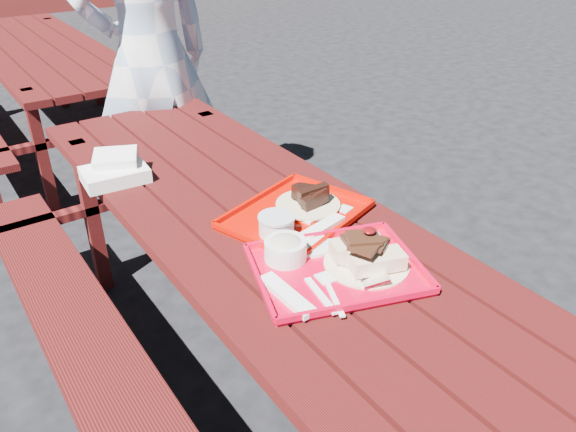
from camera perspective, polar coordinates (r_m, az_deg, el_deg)
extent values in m
plane|color=black|center=(2.27, -2.25, -16.59)|extent=(60.00, 60.00, 0.00)
cube|color=#460F0D|center=(1.70, -11.29, -3.45)|extent=(0.14, 2.40, 0.04)
cube|color=#460F0D|center=(1.75, -6.86, -1.94)|extent=(0.14, 2.40, 0.04)
cube|color=#460F0D|center=(1.81, -2.71, -0.52)|extent=(0.14, 2.40, 0.04)
cube|color=#460F0D|center=(1.89, 1.14, 0.81)|extent=(0.14, 2.40, 0.04)
cube|color=#460F0D|center=(1.97, 4.69, 2.02)|extent=(0.14, 2.40, 0.04)
cube|color=#460F0D|center=(1.82, -18.55, -14.05)|extent=(0.25, 2.40, 0.04)
cube|color=#460F0D|center=(2.61, -23.63, -6.31)|extent=(0.06, 0.06, 0.42)
cube|color=#460F0D|center=(2.28, 9.86, -2.77)|extent=(0.25, 2.40, 0.04)
cube|color=#460F0D|center=(2.07, 26.30, -18.21)|extent=(0.06, 0.06, 0.42)
cube|color=#460F0D|center=(2.96, -1.73, 0.85)|extent=(0.06, 0.06, 0.42)
cube|color=#460F0D|center=(2.67, -19.24, -0.33)|extent=(0.06, 0.06, 0.75)
cube|color=#460F0D|center=(2.85, -7.83, 3.14)|extent=(0.06, 0.06, 0.75)
cube|color=#460F0D|center=(2.72, -13.49, 2.49)|extent=(1.40, 0.06, 0.04)
cube|color=#460F0D|center=(4.28, -25.88, 14.75)|extent=(0.14, 2.40, 0.04)
cube|color=#460F0D|center=(4.31, -23.91, 15.25)|extent=(0.14, 2.40, 0.04)
cube|color=#460F0D|center=(4.34, -21.95, 15.72)|extent=(0.14, 2.40, 0.04)
cube|color=#460F0D|center=(4.38, -20.01, 16.17)|extent=(0.14, 2.40, 0.04)
cube|color=#460F0D|center=(4.53, -15.92, 13.27)|extent=(0.25, 2.40, 0.04)
cube|color=#460F0D|center=(3.85, -11.00, 7.51)|extent=(0.06, 0.06, 0.42)
cube|color=#460F0D|center=(5.36, -18.85, 12.87)|extent=(0.06, 0.06, 0.42)
cube|color=#460F0D|center=(3.46, -23.72, 5.75)|extent=(0.06, 0.06, 0.75)
cube|color=#460F0D|center=(3.59, -14.49, 8.27)|extent=(0.06, 0.06, 0.75)
cube|color=#460F0D|center=(5.36, -22.45, 14.09)|extent=(0.06, 0.06, 0.75)
cube|color=#460F0D|center=(3.49, -19.17, 7.89)|extent=(1.40, 0.06, 0.04)
cube|color=#460F0D|center=(5.30, -25.73, 13.84)|extent=(1.40, 0.06, 0.04)
cube|color=red|center=(1.54, 4.91, -5.62)|extent=(0.52, 0.45, 0.01)
cube|color=red|center=(1.66, 2.91, -2.00)|extent=(0.41, 0.15, 0.02)
cube|color=red|center=(1.41, 7.35, -8.92)|extent=(0.41, 0.15, 0.02)
cube|color=red|center=(1.61, 12.17, -3.83)|extent=(0.12, 0.32, 0.02)
cube|color=red|center=(1.48, -2.98, -6.55)|extent=(0.12, 0.32, 0.02)
cylinder|color=beige|center=(1.56, 7.97, -4.80)|extent=(0.24, 0.24, 0.01)
cube|color=beige|center=(1.52, 9.04, -4.54)|extent=(0.16, 0.11, 0.04)
cube|color=beige|center=(1.57, 7.09, -3.22)|extent=(0.16, 0.11, 0.04)
ellipsoid|color=#58070A|center=(1.50, 8.28, -1.09)|extent=(0.04, 0.04, 0.01)
cylinder|color=white|center=(1.56, -0.26, -3.47)|extent=(0.12, 0.12, 0.06)
ellipsoid|color=beige|center=(1.55, -0.26, -2.93)|extent=(0.10, 0.10, 0.04)
cylinder|color=silver|center=(1.62, 2.37, -2.98)|extent=(0.12, 0.12, 0.01)
cube|color=white|center=(1.43, -0.10, -8.03)|extent=(0.05, 0.20, 0.02)
cube|color=white|center=(1.44, 3.35, -8.05)|extent=(0.05, 0.16, 0.01)
cube|color=white|center=(1.44, 4.60, -8.09)|extent=(0.08, 0.16, 0.00)
cube|color=white|center=(1.50, 3.91, -6.26)|extent=(0.05, 0.05, 0.00)
cube|color=#BD0900|center=(1.78, 0.79, -0.07)|extent=(0.50, 0.44, 0.01)
cube|color=#BD0900|center=(1.86, -3.23, 1.81)|extent=(0.40, 0.14, 0.02)
cube|color=#BD0900|center=(1.70, 5.22, -1.30)|extent=(0.40, 0.14, 0.02)
cube|color=#BD0900|center=(1.93, 4.48, 2.80)|extent=(0.11, 0.31, 0.02)
cube|color=#BD0900|center=(1.64, -3.55, -2.59)|extent=(0.11, 0.31, 0.02)
cube|color=white|center=(1.81, 1.69, 0.79)|extent=(0.18, 0.18, 0.01)
cylinder|color=beige|center=(1.82, 2.04, 1.21)|extent=(0.21, 0.21, 0.01)
cylinder|color=silver|center=(1.67, -1.18, -1.03)|extent=(0.10, 0.10, 0.05)
cylinder|color=silver|center=(1.66, -1.19, -0.14)|extent=(0.11, 0.11, 0.01)
cube|color=silver|center=(1.71, 3.52, -1.11)|extent=(0.18, 0.08, 0.01)
cube|color=white|center=(1.82, 5.77, 0.71)|extent=(0.06, 0.05, 0.00)
cube|color=white|center=(2.10, -17.17, 4.04)|extent=(0.23, 0.18, 0.05)
cube|color=white|center=(2.12, -17.12, 5.57)|extent=(0.19, 0.17, 0.04)
imported|color=#9DBBDC|center=(2.91, -13.82, 15.16)|extent=(0.72, 0.50, 1.89)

